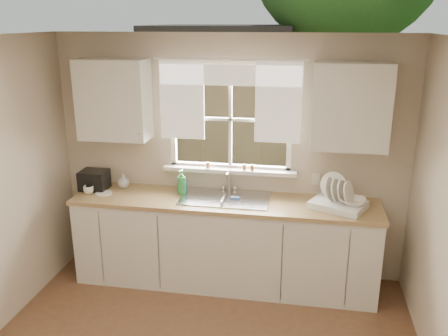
% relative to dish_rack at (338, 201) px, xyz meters
% --- Properties ---
extents(room_walls, '(3.62, 4.02, 2.50)m').
position_rel_dish_rack_xyz_m(room_walls, '(-1.09, -1.73, 0.26)').
color(room_walls, beige).
rests_on(room_walls, ground).
extents(ceiling, '(3.60, 4.00, 0.02)m').
position_rel_dish_rack_xyz_m(ceiling, '(-1.09, -1.67, 1.52)').
color(ceiling, silver).
rests_on(ceiling, room_walls).
extents(window, '(1.38, 0.16, 1.06)m').
position_rel_dish_rack_xyz_m(window, '(-1.09, 0.33, 0.51)').
color(window, white).
rests_on(window, room_walls).
extents(curtains, '(1.50, 0.03, 0.81)m').
position_rel_dish_rack_xyz_m(curtains, '(-1.09, 0.28, 0.96)').
color(curtains, white).
rests_on(curtains, room_walls).
extents(base_cabinets, '(3.00, 0.62, 0.87)m').
position_rel_dish_rack_xyz_m(base_cabinets, '(-1.09, 0.01, -0.54)').
color(base_cabinets, silver).
rests_on(base_cabinets, ground).
extents(countertop, '(3.04, 0.65, 0.04)m').
position_rel_dish_rack_xyz_m(countertop, '(-1.09, 0.01, -0.09)').
color(countertop, '#A78753').
rests_on(countertop, base_cabinets).
extents(upper_cabinet_left, '(0.70, 0.33, 0.80)m').
position_rel_dish_rack_xyz_m(upper_cabinet_left, '(-2.24, 0.16, 0.87)').
color(upper_cabinet_left, silver).
rests_on(upper_cabinet_left, room_walls).
extents(upper_cabinet_right, '(0.70, 0.33, 0.80)m').
position_rel_dish_rack_xyz_m(upper_cabinet_right, '(0.06, 0.16, 0.87)').
color(upper_cabinet_right, silver).
rests_on(upper_cabinet_right, room_walls).
extents(wall_outlet, '(0.08, 0.01, 0.12)m').
position_rel_dish_rack_xyz_m(wall_outlet, '(-0.21, 0.32, 0.10)').
color(wall_outlet, beige).
rests_on(wall_outlet, room_walls).
extents(sill_jars, '(0.50, 0.04, 0.06)m').
position_rel_dish_rack_xyz_m(sill_jars, '(-1.03, 0.27, 0.20)').
color(sill_jars, brown).
rests_on(sill_jars, window).
extents(sink, '(0.88, 0.52, 0.40)m').
position_rel_dish_rack_xyz_m(sink, '(-1.09, 0.04, -0.14)').
color(sink, '#B7B7BC').
rests_on(sink, countertop).
extents(dish_rack, '(0.59, 0.53, 0.31)m').
position_rel_dish_rack_xyz_m(dish_rack, '(0.00, 0.00, 0.00)').
color(dish_rack, white).
rests_on(dish_rack, countertop).
extents(bowl, '(0.26, 0.26, 0.06)m').
position_rel_dish_rack_xyz_m(bowl, '(0.13, -0.05, 0.02)').
color(bowl, white).
rests_on(bowl, dish_rack).
extents(soap_bottle_a, '(0.12, 0.12, 0.25)m').
position_rel_dish_rack_xyz_m(soap_bottle_a, '(-1.55, 0.10, 0.06)').
color(soap_bottle_a, green).
rests_on(soap_bottle_a, countertop).
extents(soap_bottle_b, '(0.10, 0.10, 0.17)m').
position_rel_dish_rack_xyz_m(soap_bottle_b, '(-1.55, 0.17, 0.02)').
color(soap_bottle_b, '#306AB4').
rests_on(soap_bottle_b, countertop).
extents(soap_bottle_c, '(0.13, 0.13, 0.16)m').
position_rel_dish_rack_xyz_m(soap_bottle_c, '(-2.21, 0.18, 0.01)').
color(soap_bottle_c, beige).
rests_on(soap_bottle_c, countertop).
extents(saucer, '(0.17, 0.17, 0.01)m').
position_rel_dish_rack_xyz_m(saucer, '(-2.34, -0.04, -0.06)').
color(saucer, white).
rests_on(saucer, countertop).
extents(cup, '(0.13, 0.13, 0.08)m').
position_rel_dish_rack_xyz_m(cup, '(-2.49, -0.06, -0.03)').
color(cup, silver).
rests_on(cup, countertop).
extents(black_appliance, '(0.27, 0.24, 0.20)m').
position_rel_dish_rack_xyz_m(black_appliance, '(-2.49, 0.09, 0.03)').
color(black_appliance, black).
rests_on(black_appliance, countertop).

